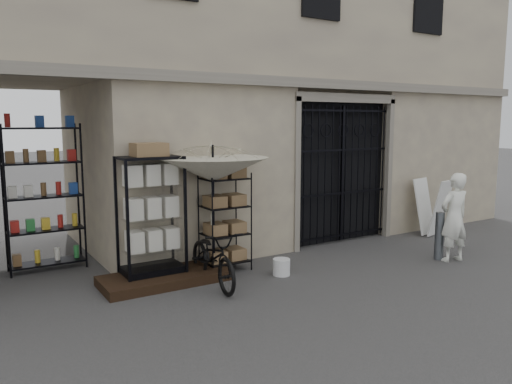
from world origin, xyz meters
TOP-DOWN VIEW (x-y plane):
  - ground at (0.00, 0.00)m, footprint 80.00×80.00m
  - main_building at (0.00, 4.00)m, footprint 14.00×4.00m
  - shop_recess at (-4.50, 2.80)m, footprint 3.00×1.70m
  - iron_gate at (1.75, 2.28)m, footprint 2.50×0.21m
  - step_platform at (-2.40, 1.55)m, footprint 2.00×0.90m
  - display_cabinet at (-2.54, 1.71)m, footprint 1.06×0.84m
  - wire_rack at (-1.26, 1.67)m, footprint 0.82×0.64m
  - market_umbrella at (-1.52, 1.57)m, footprint 1.78×1.81m
  - white_bucket at (-0.61, 0.90)m, footprint 0.30×0.30m
  - bicycle at (-1.80, 1.06)m, footprint 0.67×0.95m
  - steel_bollard at (2.40, 0.16)m, footprint 0.18×0.18m
  - shopkeeper at (2.54, -0.03)m, footprint 0.80×1.68m
  - easel_sign at (3.90, 1.54)m, footprint 0.73×0.80m

SIDE VIEW (x-z plane):
  - ground at x=0.00m, z-range 0.00..0.00m
  - bicycle at x=-1.80m, z-range -0.85..0.85m
  - shopkeeper at x=2.54m, z-range -0.19..0.19m
  - step_platform at x=-2.40m, z-range 0.00..0.15m
  - white_bucket at x=-0.61m, z-range 0.00..0.27m
  - steel_bollard at x=2.40m, z-range 0.00..0.88m
  - easel_sign at x=3.90m, z-range 0.02..1.27m
  - wire_rack at x=-1.26m, z-range -0.02..1.66m
  - display_cabinet at x=-2.54m, z-range -0.02..1.98m
  - iron_gate at x=1.75m, z-range 0.00..3.00m
  - shop_recess at x=-4.50m, z-range 0.00..3.00m
  - market_umbrella at x=-1.52m, z-range 0.57..3.16m
  - main_building at x=0.00m, z-range 0.00..9.00m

